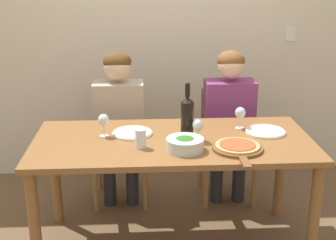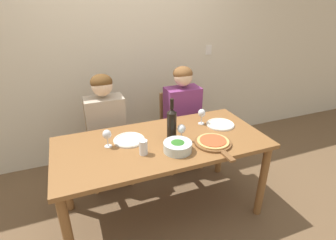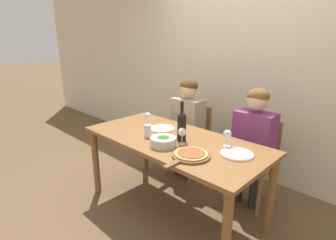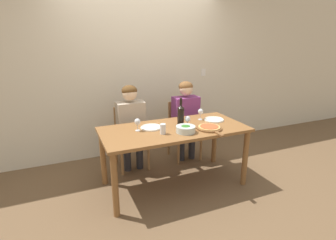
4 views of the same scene
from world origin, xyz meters
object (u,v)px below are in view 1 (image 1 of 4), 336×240
Objects in this scene: chair_left at (121,141)px; water_tumbler at (141,139)px; person_man at (229,113)px; chair_right at (226,139)px; dinner_plate_left at (132,133)px; wine_glass_right at (240,114)px; wine_glass_centre at (198,126)px; dinner_plate_right at (266,131)px; pizza_on_board at (238,148)px; broccoli_bowl at (185,144)px; wine_glass_left at (104,121)px; person_woman at (119,115)px; wine_bottle at (187,117)px.

chair_left is 7.39× the size of water_tumbler.
chair_right is at bearing 90.00° from person_man.
dinner_plate_left is at bearing -139.45° from chair_right.
wine_glass_right is 0.39m from wine_glass_centre.
dinner_plate_left is 1.00× the size of dinner_plate_right.
pizza_on_board is 2.95× the size of wine_glass_right.
person_man is 0.77m from wine_glass_centre.
dinner_plate_right is 1.74× the size of wine_glass_centre.
wine_glass_centre is at bearing 145.55° from pizza_on_board.
water_tumbler is (-0.69, -0.88, 0.35)m from chair_right.
wine_glass_centre reaches higher than dinner_plate_left.
wine_glass_centre is at bearing 55.97° from broccoli_bowl.
dinner_plate_left is at bearing 102.59° from water_tumbler.
broccoli_bowl is at bearing 177.59° from pizza_on_board.
dinner_plate_right is at bearing 16.18° from wine_glass_centre.
broccoli_bowl is at bearing -114.37° from chair_right.
chair_right is 0.95m from wine_glass_centre.
chair_right is 3.31× the size of dinner_plate_right.
dinner_plate_left is at bearing 10.05° from wine_glass_left.
person_woman is 4.61× the size of dinner_plate_left.
person_man reaches higher than dinner_plate_left.
chair_left is at bearing 123.28° from wine_glass_centre.
person_man is at bearing 104.00° from dinner_plate_right.
chair_right is at bearing 40.55° from dinner_plate_left.
wine_glass_centre reaches higher than chair_left.
wine_glass_left is (-0.07, -0.67, 0.40)m from chair_left.
person_man is 1.03m from water_tumbler.
wine_bottle reaches higher than water_tumbler.
person_man is 2.72× the size of pizza_on_board.
person_woman is 8.03× the size of wine_glass_left.
chair_right reaches higher than dinner_plate_left.
wine_bottle is 2.40× the size of wine_glass_right.
water_tumbler is at bearing -77.92° from person_woman.
chair_left is at bearing 172.76° from person_man.
dinner_plate_left is (-0.74, -0.63, 0.30)m from chair_right.
chair_left is 0.72× the size of person_man.
person_man is at bearing -90.00° from chair_right.
person_woman is 0.93m from broccoli_bowl.
chair_left reaches higher than pizza_on_board.
wine_glass_left is at bearing 151.75° from broccoli_bowl.
dinner_plate_left and dinner_plate_right have the same top height.
chair_right is 1.17m from water_tumbler.
broccoli_bowl is 0.55m from wine_glass_right.
wine_bottle is 1.38× the size of dinner_plate_left.
broccoli_bowl is 0.32m from pizza_on_board.
broccoli_bowl is 0.86× the size of dinner_plate_right.
wine_glass_right is at bearing -91.72° from chair_right.
wine_glass_left is 1.28× the size of water_tumbler.
dinner_plate_left is at bearing 158.63° from wine_glass_centre.
water_tumbler is at bearing -166.81° from wine_glass_centre.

